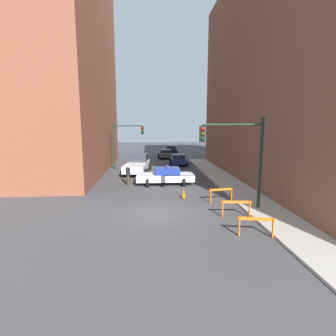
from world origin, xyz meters
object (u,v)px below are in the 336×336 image
barrier_mid (236,206)px  barrier_front (256,224)px  parked_car_near (179,159)px  traffic_cone (184,194)px  white_truck (137,164)px  traffic_light_near (241,150)px  parked_car_far (171,149)px  police_car (166,176)px  traffic_light_far (124,139)px  pedestrian_crossing (128,175)px  parked_car_mid (165,154)px  barrier_back (221,193)px

barrier_mid → barrier_front: bearing=-88.8°
parked_car_near → traffic_cone: parked_car_near is taller
white_truck → parked_car_near: (4.85, 5.40, -0.23)m
traffic_light_near → parked_car_far: (-1.45, 30.93, -2.86)m
police_car → traffic_cone: 4.43m
traffic_light_far → pedestrian_crossing: (1.09, -8.20, -2.54)m
parked_car_near → barrier_front: bearing=-83.4°
white_truck → barrier_mid: size_ratio=3.50×
police_car → parked_car_far: 24.15m
parked_car_far → traffic_cone: 28.38m
parked_car_mid → barrier_back: size_ratio=2.74×
parked_car_far → barrier_back: bearing=-84.7°
parked_car_mid → barrier_front: parked_car_mid is taller
pedestrian_crossing → traffic_cone: (4.04, -4.21, -0.54)m
police_car → parked_car_near: bearing=-11.8°
barrier_front → barrier_mid: same height
traffic_light_far → pedestrian_crossing: traffic_light_far is taller
parked_car_mid → parked_car_far: 6.89m
parked_car_near → barrier_front: size_ratio=2.79×
police_car → parked_car_far: size_ratio=1.07×
parked_car_far → barrier_back: (0.82, -29.37, -0.06)m
traffic_cone → parked_car_near: bearing=85.0°
barrier_front → white_truck: bearing=110.3°
traffic_cone → white_truck: bearing=110.1°
barrier_back → parked_car_mid: bearing=95.5°
traffic_light_far → barrier_front: size_ratio=3.30×
white_truck → traffic_cone: size_ratio=8.53×
parked_car_far → barrier_mid: 32.14m
white_truck → parked_car_far: size_ratio=1.27×
traffic_light_near → pedestrian_crossing: 10.07m
police_car → traffic_cone: bearing=-167.5°
traffic_light_far → parked_car_near: bearing=22.3°
traffic_light_near → white_truck: size_ratio=0.93×
parked_car_far → parked_car_near: bearing=-86.8°
barrier_front → traffic_cone: bearing=110.7°
police_car → barrier_back: bearing=-148.8°
parked_car_far → traffic_cone: parked_car_far is taller
traffic_light_near → police_car: 8.38m
white_truck → parked_car_near: bearing=54.7°
white_truck → barrier_back: 12.16m
white_truck → pedestrian_crossing: size_ratio=3.37×
police_car → barrier_back: 6.24m
parked_car_far → pedestrian_crossing: size_ratio=2.66×
white_truck → parked_car_mid: (3.61, 11.94, -0.23)m
pedestrian_crossing → barrier_front: (6.43, -10.55, -0.24)m
parked_car_mid → barrier_back: (2.19, -22.62, -0.06)m
parked_car_far → barrier_front: bearing=-84.7°
traffic_light_far → white_truck: (1.60, -2.76, -2.49)m
barrier_mid → pedestrian_crossing: bearing=128.6°
white_truck → parked_car_near: size_ratio=1.27×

